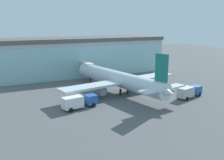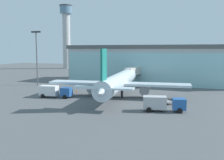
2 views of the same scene
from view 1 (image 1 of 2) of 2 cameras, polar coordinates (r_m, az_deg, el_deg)
ground at (r=58.51m, az=7.29°, el=-4.50°), size 240.00×240.00×0.00m
terminal_building at (r=89.05m, az=-6.48°, el=5.33°), size 55.79×17.45×12.12m
jet_bridge at (r=79.77m, az=-6.03°, el=3.11°), size 3.55×12.63×5.49m
airplane at (r=63.54m, az=1.58°, el=0.13°), size 32.19×35.19×10.96m
catering_truck at (r=52.92m, az=-7.27°, el=-4.66°), size 7.55×3.38×2.65m
fuel_truck at (r=62.49m, az=16.40°, el=-2.42°), size 7.61×3.82×2.65m
baggage_cart at (r=67.29m, az=12.18°, el=-1.99°), size 3.05×3.16×1.50m
safety_cone_nose at (r=57.37m, az=3.90°, el=-4.48°), size 0.36×0.36×0.55m
safety_cone_wingtip at (r=61.56m, az=-9.54°, el=-3.45°), size 0.36×0.36×0.55m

